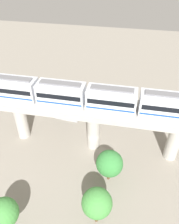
% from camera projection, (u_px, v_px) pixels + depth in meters
% --- Properties ---
extents(ground_plane, '(120.00, 120.00, 0.00)m').
position_uv_depth(ground_plane, '(93.00, 145.00, 35.93)').
color(ground_plane, gray).
extents(viaduct, '(5.20, 35.80, 7.63)m').
position_uv_depth(viaduct, '(94.00, 116.00, 32.29)').
color(viaduct, '#B7B2AA').
rests_on(viaduct, ground).
extents(train, '(2.64, 27.45, 3.24)m').
position_uv_depth(train, '(86.00, 96.00, 30.52)').
color(train, silver).
rests_on(train, viaduct).
extents(parked_car_yellow, '(2.68, 4.49, 1.76)m').
position_uv_depth(parked_car_yellow, '(50.00, 97.00, 45.51)').
color(parked_car_yellow, yellow).
rests_on(parked_car_yellow, ground).
extents(parked_car_red, '(1.97, 4.27, 1.76)m').
position_uv_depth(parked_car_red, '(133.00, 107.00, 42.83)').
color(parked_car_red, red).
rests_on(parked_car_red, ground).
extents(parked_car_silver, '(2.12, 4.33, 1.76)m').
position_uv_depth(parked_car_silver, '(68.00, 114.00, 40.98)').
color(parked_car_silver, '#B2B5BA').
rests_on(parked_car_silver, ground).
extents(tree_near_viaduct, '(3.35, 3.35, 5.39)m').
position_uv_depth(tree_near_viaduct, '(97.00, 203.00, 24.10)').
color(tree_near_viaduct, brown).
rests_on(tree_near_viaduct, ground).
extents(tree_mid_lot, '(3.52, 3.52, 4.88)m').
position_uv_depth(tree_mid_lot, '(110.00, 164.00, 29.06)').
color(tree_mid_lot, brown).
rests_on(tree_mid_lot, ground).
extents(tree_far_corner, '(3.31, 3.31, 5.08)m').
position_uv_depth(tree_far_corner, '(3.00, 213.00, 23.48)').
color(tree_far_corner, brown).
rests_on(tree_far_corner, ground).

